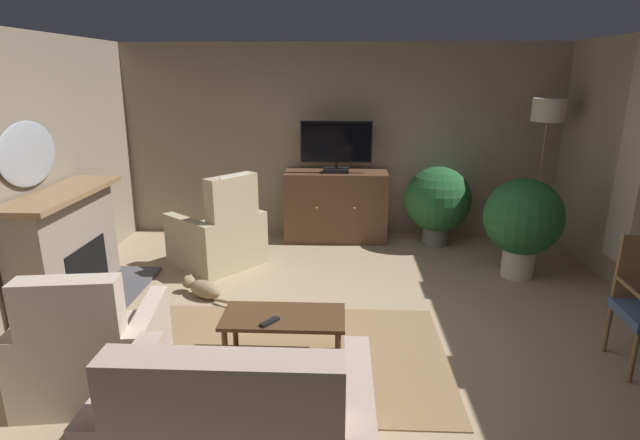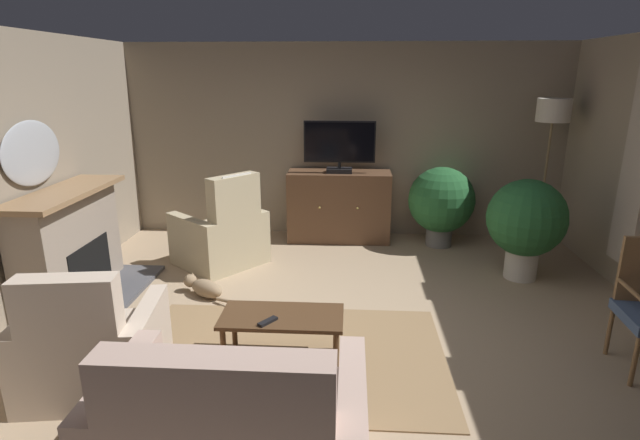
{
  "view_description": "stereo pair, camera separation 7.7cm",
  "coord_description": "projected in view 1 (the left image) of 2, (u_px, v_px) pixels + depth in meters",
  "views": [
    {
      "loc": [
        0.02,
        -3.88,
        2.22
      ],
      "look_at": [
        -0.17,
        0.27,
        0.98
      ],
      "focal_mm": 27.77,
      "sensor_mm": 36.0,
      "label": 1
    },
    {
      "loc": [
        0.09,
        -3.87,
        2.22
      ],
      "look_at": [
        -0.17,
        0.27,
        0.98
      ],
      "focal_mm": 27.77,
      "sensor_mm": 36.0,
      "label": 2
    }
  ],
  "objects": [
    {
      "name": "floor_lamp",
      "position": [
        547.0,
        124.0,
        6.11
      ],
      "size": [
        0.4,
        0.4,
        1.92
      ],
      "color": "#4C4233",
      "rests_on": "ground_plane"
    },
    {
      "name": "tv_cabinet",
      "position": [
        336.0,
        208.0,
        6.75
      ],
      "size": [
        1.38,
        0.54,
        0.95
      ],
      "color": "#402A1C",
      "rests_on": "ground_plane"
    },
    {
      "name": "wall_mirror_oval",
      "position": [
        28.0,
        154.0,
        4.66
      ],
      "size": [
        0.06,
        0.9,
        0.62
      ],
      "primitive_type": "ellipsoid",
      "color": "#B2B7BF"
    },
    {
      "name": "television",
      "position": [
        336.0,
        145.0,
        6.46
      ],
      "size": [
        0.93,
        0.2,
        0.68
      ],
      "color": "black",
      "rests_on": "tv_cabinet"
    },
    {
      "name": "potted_plant_on_hearth_side",
      "position": [
        523.0,
        220.0,
        5.44
      ],
      "size": [
        0.85,
        0.85,
        1.13
      ],
      "color": "beige",
      "rests_on": "ground_plane"
    },
    {
      "name": "ground_plane",
      "position": [
        338.0,
        338.0,
        4.35
      ],
      "size": [
        6.55,
        6.49,
        0.04
      ],
      "primitive_type": "cube",
      "color": "tan"
    },
    {
      "name": "fireplace",
      "position": [
        69.0,
        249.0,
        4.93
      ],
      "size": [
        0.86,
        1.57,
        1.13
      ],
      "color": "#4C4C51",
      "rests_on": "ground_plane"
    },
    {
      "name": "wall_back",
      "position": [
        341.0,
        141.0,
        6.84
      ],
      "size": [
        6.55,
        0.1,
        2.61
      ],
      "primitive_type": "cube",
      "color": "gray",
      "rests_on": "ground_plane"
    },
    {
      "name": "tv_remote",
      "position": [
        270.0,
        322.0,
        3.71
      ],
      "size": [
        0.14,
        0.17,
        0.02
      ],
      "primitive_type": "cube",
      "rotation": [
        0.0,
        0.0,
        4.07
      ],
      "color": "black",
      "rests_on": "coffee_table"
    },
    {
      "name": "armchair_near_window",
      "position": [
        220.0,
        237.0,
        5.87
      ],
      "size": [
        1.22,
        1.22,
        1.15
      ],
      "color": "tan",
      "rests_on": "ground_plane"
    },
    {
      "name": "coffee_table",
      "position": [
        284.0,
        321.0,
        3.85
      ],
      "size": [
        0.96,
        0.47,
        0.41
      ],
      "color": "#4C331E",
      "rests_on": "ground_plane"
    },
    {
      "name": "cat",
      "position": [
        203.0,
        288.0,
        5.08
      ],
      "size": [
        0.62,
        0.45,
        0.2
      ],
      "color": "#937A5B",
      "rests_on": "ground_plane"
    },
    {
      "name": "armchair_beside_cabinet",
      "position": [
        93.0,
        352.0,
        3.52
      ],
      "size": [
        1.01,
        0.93,
        0.99
      ],
      "color": "#C6B29E",
      "rests_on": "ground_plane"
    },
    {
      "name": "rug_central",
      "position": [
        290.0,
        356.0,
        4.03
      ],
      "size": [
        2.55,
        1.69,
        0.01
      ],
      "primitive_type": "cube",
      "color": "#8E704C",
      "rests_on": "ground_plane"
    },
    {
      "name": "potted_plant_tall_palm_by_window",
      "position": [
        438.0,
        201.0,
        6.5
      ],
      "size": [
        0.86,
        0.86,
        1.05
      ],
      "color": "slate",
      "rests_on": "ground_plane"
    },
    {
      "name": "curtain_panel_far",
      "position": [
        636.0,
        156.0,
        4.87
      ],
      "size": [
        0.1,
        0.44,
        2.19
      ],
      "primitive_type": "cube",
      "color": "#B2A393"
    },
    {
      "name": "sofa_floral",
      "position": [
        240.0,
        434.0,
        2.7
      ],
      "size": [
        1.44,
        0.91,
        0.99
      ],
      "color": "#BC9E8E",
      "rests_on": "ground_plane"
    }
  ]
}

